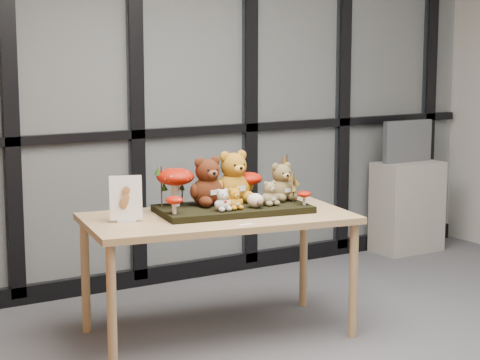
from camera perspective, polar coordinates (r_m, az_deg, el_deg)
room_shell at (r=4.05m, az=14.26°, el=9.10°), size 5.00×5.00×5.00m
glass_partition at (r=6.04m, az=-2.98°, el=6.73°), size 4.90×0.06×2.78m
display_table at (r=4.89m, az=-1.44°, el=-3.09°), size 1.59×0.99×0.70m
diorama_tray at (r=4.96m, az=-0.46°, el=-1.91°), size 0.92×0.57×0.04m
bear_pooh_yellow at (r=5.05m, az=-0.44°, el=0.41°), size 0.29×0.27×0.33m
bear_brown_medium at (r=4.96m, az=-2.16°, el=0.10°), size 0.27×0.25×0.31m
bear_tan_back at (r=5.12m, az=2.73°, el=0.03°), size 0.22×0.20×0.25m
bear_small_yellow at (r=4.84m, az=-0.37°, el=-1.15°), size 0.12×0.11×0.14m
bear_white_bow at (r=4.80m, az=-1.16°, el=-1.23°), size 0.12×0.11×0.14m
bear_beige_small at (r=4.96m, az=1.96°, el=-0.78°), size 0.14×0.13×0.16m
plush_cream_hedgehog at (r=4.89m, az=1.01°, el=-1.30°), size 0.08×0.07×0.09m
mushroom_back_left at (r=4.95m, az=-4.26°, el=-0.34°), size 0.22×0.22×0.24m
mushroom_back_right at (r=5.12m, az=0.55°, el=-0.31°), size 0.17×0.17×0.18m
mushroom_front_left at (r=4.73m, az=-4.34°, el=-1.58°), size 0.10×0.10×0.11m
mushroom_front_right at (r=4.99m, az=4.24°, el=-1.13°), size 0.08×0.08×0.09m
sprig_green_far_left at (r=4.92m, az=-5.18°, el=-0.44°), size 0.05×0.05×0.23m
sprig_green_mid_left at (r=5.01m, az=-3.82°, el=-0.43°), size 0.05×0.05×0.20m
sprig_dry_far_right at (r=5.17m, az=3.09°, el=0.22°), size 0.05×0.05×0.27m
sprig_dry_mid_right at (r=5.07m, az=3.53°, el=-0.49°), size 0.05×0.05×0.17m
sprig_green_centre at (r=5.08m, az=-1.66°, el=-0.41°), size 0.05×0.05×0.18m
sign_holder at (r=4.72m, az=-7.50°, el=-1.38°), size 0.18×0.10×0.25m
label_card at (r=4.62m, az=0.37°, el=-2.94°), size 0.08×0.03×0.00m
cabinet at (r=7.06m, az=10.92°, el=-1.74°), size 0.54×0.31×0.72m
monitor at (r=7.00m, az=10.95°, el=2.51°), size 0.47×0.05×0.33m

